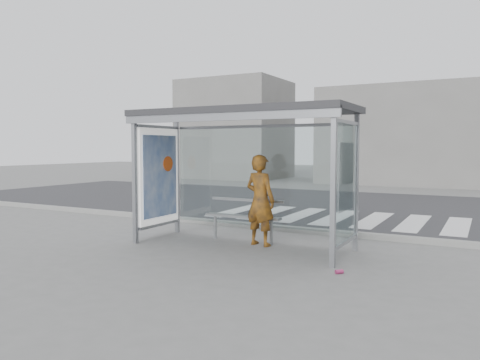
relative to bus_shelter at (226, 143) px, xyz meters
name	(u,v)px	position (x,y,z in m)	size (l,w,h in m)	color
ground	(241,247)	(0.37, -0.06, -1.98)	(80.00, 80.00, 0.00)	slate
road	(343,206)	(0.37, 6.94, -1.98)	(30.00, 10.00, 0.01)	#2E2E31
curb	(282,228)	(0.37, 1.89, -1.92)	(30.00, 0.18, 0.12)	gray
crosswalk	(336,217)	(0.87, 4.44, -1.98)	(6.55, 3.00, 0.00)	silver
bus_shelter	(226,143)	(0.00, 0.00, 0.00)	(4.25, 1.65, 2.62)	gray
building_left	(236,130)	(-9.63, 17.94, 1.02)	(6.00, 5.00, 6.00)	slate
building_center	(402,136)	(0.37, 17.94, 0.52)	(8.00, 5.00, 5.00)	slate
person	(260,200)	(0.63, 0.23, -1.10)	(0.64, 0.42, 1.76)	orange
bench	(243,216)	(0.14, 0.44, -1.48)	(1.64, 0.31, 0.85)	gray
soda_can	(339,272)	(2.57, -1.06, -1.95)	(0.07, 0.07, 0.12)	#CD3C7B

